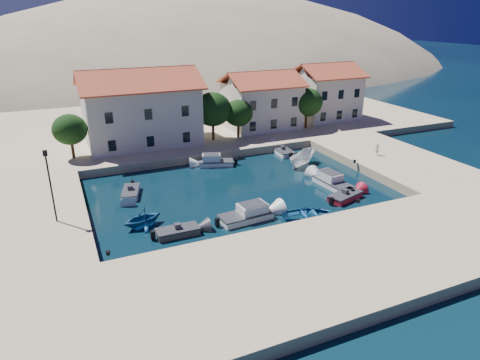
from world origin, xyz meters
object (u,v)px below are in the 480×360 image
object	(u,v)px
building_left	(141,106)
building_mid	(261,99)
boat_east	(301,165)
cabin_cruiser_south	(246,215)
building_right	(326,91)
pedestrian	(377,149)
rowboat_south	(308,218)
lamppost	(50,180)
cabin_cruiser_east	(333,182)

from	to	relation	value
building_left	building_mid	xyz separation A→B (m)	(18.00, 1.00, -0.71)
boat_east	cabin_cruiser_south	bearing A→B (deg)	100.82
building_right	boat_east	xyz separation A→B (m)	(-13.89, -15.88, -5.47)
cabin_cruiser_south	pedestrian	xyz separation A→B (m)	(20.96, 7.55, 1.31)
building_left	rowboat_south	size ratio (longest dim) A/B	3.14
boat_east	pedestrian	distance (m)	9.44
cabin_cruiser_south	pedestrian	bearing A→B (deg)	15.27
rowboat_south	boat_east	distance (m)	14.17
cabin_cruiser_south	rowboat_south	distance (m)	5.66
rowboat_south	boat_east	bearing A→B (deg)	-18.16
building_mid	cabin_cruiser_south	distance (m)	29.36
lamppost	cabin_cruiser_east	xyz separation A→B (m)	(27.16, -1.04, -4.28)
building_mid	cabin_cruiser_south	size ratio (longest dim) A/B	2.11
lamppost	pedestrian	bearing A→B (deg)	5.04
building_left	cabin_cruiser_south	size ratio (longest dim) A/B	2.96
cabin_cruiser_south	lamppost	bearing A→B (deg)	159.76
building_left	building_right	size ratio (longest dim) A/B	1.56
building_left	pedestrian	size ratio (longest dim) A/B	9.36
lamppost	cabin_cruiser_east	world-z (taller)	lamppost
boat_east	pedestrian	bearing A→B (deg)	-138.21
building_right	pedestrian	xyz separation A→B (m)	(-5.09, -18.79, -3.69)
building_right	boat_east	size ratio (longest dim) A/B	1.97
lamppost	cabin_cruiser_south	distance (m)	16.61
building_right	cabin_cruiser_south	bearing A→B (deg)	-134.68
rowboat_south	cabin_cruiser_east	xyz separation A→B (m)	(6.42, 5.23, 0.48)
rowboat_south	pedestrian	size ratio (longest dim) A/B	2.98
building_mid	building_left	bearing A→B (deg)	-176.82
building_left	building_mid	distance (m)	18.04
lamppost	boat_east	xyz separation A→B (m)	(27.61, 6.12, -4.75)
building_right	lamppost	distance (m)	46.98
building_left	boat_east	xyz separation A→B (m)	(16.11, -13.88, -5.94)
building_mid	building_right	distance (m)	12.04
cabin_cruiser_east	lamppost	bearing A→B (deg)	83.22
building_mid	lamppost	xyz separation A→B (m)	(-29.50, -21.00, -0.47)
cabin_cruiser_south	building_left	bearing A→B (deg)	94.67
cabin_cruiser_east	pedestrian	bearing A→B (deg)	-69.91
cabin_cruiser_east	boat_east	size ratio (longest dim) A/B	1.06
cabin_cruiser_south	cabin_cruiser_east	distance (m)	12.17
rowboat_south	cabin_cruiser_east	world-z (taller)	cabin_cruiser_east
building_left	cabin_cruiser_south	bearing A→B (deg)	-80.79
rowboat_south	pedestrian	xyz separation A→B (m)	(15.66, 9.48, 1.79)
building_right	rowboat_south	size ratio (longest dim) A/B	2.02
building_mid	cabin_cruiser_east	bearing A→B (deg)	-96.05
rowboat_south	pedestrian	world-z (taller)	pedestrian
building_right	cabin_cruiser_east	bearing A→B (deg)	-121.89
building_left	cabin_cruiser_south	world-z (taller)	building_left
building_left	lamppost	size ratio (longest dim) A/B	2.36
building_left	building_right	xyz separation A→B (m)	(30.00, 2.00, -0.46)
lamppost	building_left	bearing A→B (deg)	60.10
building_right	pedestrian	world-z (taller)	building_right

